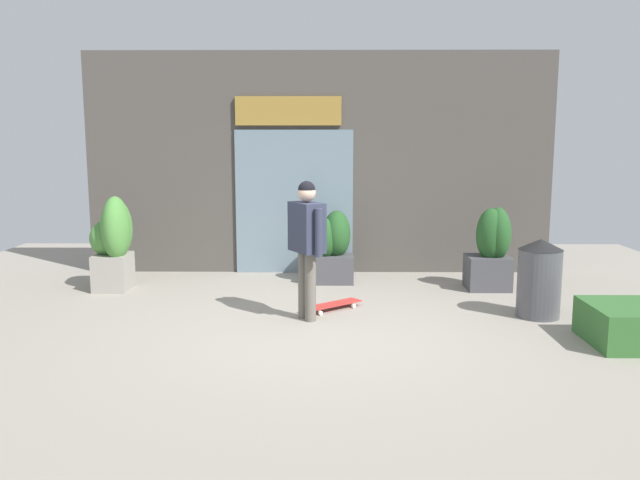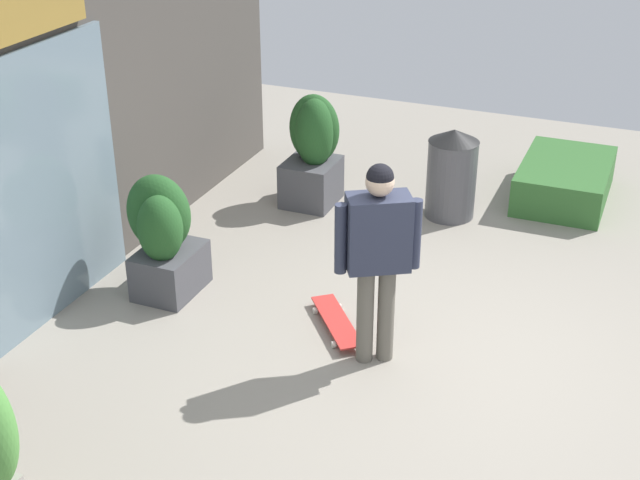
{
  "view_description": "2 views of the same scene",
  "coord_description": "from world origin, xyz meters",
  "px_view_note": "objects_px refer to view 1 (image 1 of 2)",
  "views": [
    {
      "loc": [
        0.11,
        -6.82,
        2.08
      ],
      "look_at": [
        0.03,
        0.99,
        0.86
      ],
      "focal_mm": 36.1,
      "sensor_mm": 36.0,
      "label": 1
    },
    {
      "loc": [
        -5.58,
        -1.31,
        3.95
      ],
      "look_at": [
        0.03,
        0.99,
        0.86
      ],
      "focal_mm": 50.07,
      "sensor_mm": 36.0,
      "label": 2
    }
  ],
  "objects_px": {
    "skateboard": "(332,305)",
    "planter_box_left": "(114,239)",
    "trash_bin": "(539,278)",
    "planter_box_right": "(333,245)",
    "skateboarder": "(307,236)",
    "planter_box_mid": "(492,248)"
  },
  "relations": [
    {
      "from": "skateboard",
      "to": "planter_box_left",
      "type": "relative_size",
      "value": 0.58
    },
    {
      "from": "planter_box_left",
      "to": "planter_box_right",
      "type": "bearing_deg",
      "value": 10.25
    },
    {
      "from": "planter_box_left",
      "to": "planter_box_mid",
      "type": "distance_m",
      "value": 5.27
    },
    {
      "from": "planter_box_left",
      "to": "trash_bin",
      "type": "height_order",
      "value": "planter_box_left"
    },
    {
      "from": "skateboarder",
      "to": "planter_box_left",
      "type": "bearing_deg",
      "value": 120.95
    },
    {
      "from": "planter_box_right",
      "to": "skateboard",
      "type": "bearing_deg",
      "value": -90.81
    },
    {
      "from": "planter_box_left",
      "to": "planter_box_right",
      "type": "height_order",
      "value": "planter_box_left"
    },
    {
      "from": "skateboarder",
      "to": "planter_box_left",
      "type": "distance_m",
      "value": 3.12
    },
    {
      "from": "skateboarder",
      "to": "trash_bin",
      "type": "height_order",
      "value": "skateboarder"
    },
    {
      "from": "skateboarder",
      "to": "skateboard",
      "type": "distance_m",
      "value": 1.06
    },
    {
      "from": "skateboarder",
      "to": "planter_box_left",
      "type": "relative_size",
      "value": 1.23
    },
    {
      "from": "skateboarder",
      "to": "planter_box_mid",
      "type": "bearing_deg",
      "value": 1.25
    },
    {
      "from": "skateboarder",
      "to": "planter_box_right",
      "type": "xyz_separation_m",
      "value": [
        0.32,
        2.04,
        -0.44
      ]
    },
    {
      "from": "planter_box_left",
      "to": "trash_bin",
      "type": "distance_m",
      "value": 5.63
    },
    {
      "from": "planter_box_left",
      "to": "planter_box_right",
      "type": "relative_size",
      "value": 1.26
    },
    {
      "from": "skateboarder",
      "to": "planter_box_right",
      "type": "height_order",
      "value": "skateboarder"
    },
    {
      "from": "planter_box_left",
      "to": "trash_bin",
      "type": "relative_size",
      "value": 1.41
    },
    {
      "from": "skateboard",
      "to": "planter_box_right",
      "type": "height_order",
      "value": "planter_box_right"
    },
    {
      "from": "planter_box_right",
      "to": "skateboarder",
      "type": "bearing_deg",
      "value": -98.8
    },
    {
      "from": "planter_box_left",
      "to": "planter_box_right",
      "type": "xyz_separation_m",
      "value": [
        3.04,
        0.55,
        -0.17
      ]
    },
    {
      "from": "skateboard",
      "to": "planter_box_mid",
      "type": "height_order",
      "value": "planter_box_mid"
    },
    {
      "from": "skateboard",
      "to": "planter_box_left",
      "type": "xyz_separation_m",
      "value": [
        -3.02,
        1.06,
        0.66
      ]
    }
  ]
}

